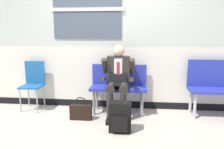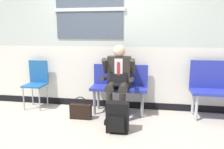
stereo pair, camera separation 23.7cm
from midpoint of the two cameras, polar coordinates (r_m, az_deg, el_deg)
The scene contains 8 objects.
ground_plane at distance 3.83m, azimuth -3.47°, elevation -11.45°, with size 18.00×18.00×0.00m, color #B2A899.
station_wall at distance 4.21m, azimuth -2.26°, elevation 10.29°, with size 6.43×0.17×2.83m.
bench_with_person at distance 4.01m, azimuth 0.06°, elevation -2.57°, with size 1.00×0.42×0.87m.
bench_empty at distance 4.23m, azimuth 24.93°, elevation -2.31°, with size 1.11×0.42×0.98m.
person_seated at distance 3.80m, azimuth -0.23°, elevation -1.12°, with size 0.57×0.70×1.24m.
backpack at distance 3.30m, azimuth 0.03°, elevation -11.04°, with size 0.32×0.23×0.45m.
handbag at distance 3.81m, azimuth -9.86°, elevation -9.49°, with size 0.37×0.10×0.39m.
folding_chair at distance 4.49m, azimuth -21.11°, elevation -1.51°, with size 0.38×0.38×0.91m.
Camera 1 is at (0.47, -3.51, 1.45)m, focal length 35.32 mm.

